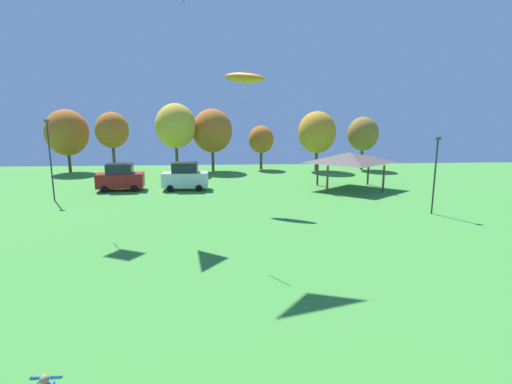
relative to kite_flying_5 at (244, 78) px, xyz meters
The scene contains 13 objects.
kite_flying_5 is the anchor object (origin of this frame).
parked_car_leftmost 15.92m from the kite_flying_5, 151.60° to the left, with size 4.48×2.33×2.61m.
parked_car_second_from_left 12.07m from the kite_flying_5, 131.52° to the left, with size 4.37×2.04×2.68m.
park_pavilion 13.78m from the kite_flying_5, 28.97° to the left, with size 6.85×5.45×3.60m.
light_post_0 17.49m from the kite_flying_5, behind, with size 0.36×0.20×6.82m.
light_post_1 15.90m from the kite_flying_5, 17.07° to the right, with size 0.36×0.20×5.69m.
treeline_tree_0 28.60m from the kite_flying_5, 138.64° to the left, with size 5.12×5.12×7.75m.
treeline_tree_1 23.88m from the kite_flying_5, 131.13° to the left, with size 3.94×3.94×7.42m.
treeline_tree_2 19.16m from the kite_flying_5, 114.30° to the left, with size 4.86×4.86×8.43m.
treeline_tree_3 19.50m from the kite_flying_5, 100.28° to the left, with size 4.94×4.94×7.80m.
treeline_tree_4 20.95m from the kite_flying_5, 81.76° to the left, with size 3.24×3.24×5.67m.
treeline_tree_5 21.21m from the kite_flying_5, 61.53° to the left, with size 4.76×4.76×7.50m.
treeline_tree_6 25.23m from the kite_flying_5, 49.61° to the left, with size 3.94×3.94×6.80m.
Camera 1 is at (-0.30, 3.33, 7.47)m, focal length 28.00 mm.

